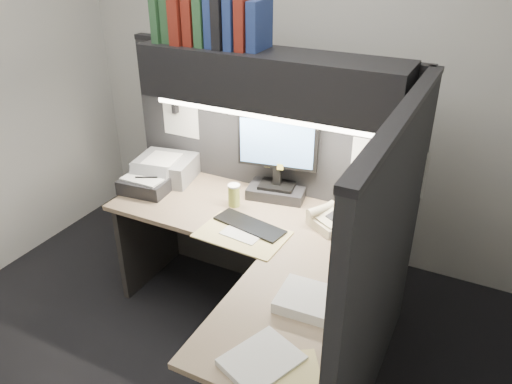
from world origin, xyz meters
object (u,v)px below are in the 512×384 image
monitor (277,166)px  overhead_shelf (269,79)px  desk (256,325)px  printer (166,168)px  coffee_cup (234,196)px  telephone (332,219)px  keyboard (250,225)px  notebook_stack (147,184)px

monitor → overhead_shelf: bearing=-125.6°
desk → printer: bearing=145.5°
desk → coffee_cup: (-0.45, 0.60, 0.35)m
overhead_shelf → telephone: bearing=-13.7°
monitor → printer: 0.80m
overhead_shelf → keyboard: bearing=-82.0°
telephone → coffee_cup: size_ratio=1.68×
printer → notebook_stack: 0.21m
coffee_cup → printer: size_ratio=0.35×
desk → overhead_shelf: size_ratio=1.10×
overhead_shelf → monitor: bearing=64.4°
desk → telephone: (0.16, 0.64, 0.33)m
desk → monitor: size_ratio=3.19×
monitor → desk: bearing=-81.8°
overhead_shelf → coffee_cup: 0.74m
keyboard → printer: size_ratio=1.15×
coffee_cup → printer: printer is taller
monitor → telephone: size_ratio=2.40×
desk → keyboard: (-0.25, 0.41, 0.30)m
desk → monitor: monitor is taller
coffee_cup → monitor: bearing=50.3°
keyboard → telephone: bearing=39.2°
keyboard → notebook_stack: notebook_stack is taller
coffee_cup → overhead_shelf: bearing=45.6°
desk → telephone: telephone is taller
overhead_shelf → coffee_cup: size_ratio=11.72×
keyboard → coffee_cup: 0.28m
overhead_shelf → printer: overhead_shelf is taller
overhead_shelf → printer: 1.02m
printer → notebook_stack: (-0.01, -0.21, -0.03)m
desk → printer: (-1.05, 0.72, 0.36)m
desk → overhead_shelf: (-0.30, 0.75, 1.06)m
overhead_shelf → notebook_stack: 1.07m
overhead_shelf → coffee_cup: bearing=-134.4°
desk → notebook_stack: bearing=154.0°
desk → monitor: (-0.27, 0.82, 0.50)m
printer → notebook_stack: size_ratio=1.22×
monitor → notebook_stack: 0.86m
coffee_cup → printer: (-0.59, 0.12, 0.01)m
keyboard → coffee_cup: size_ratio=3.25×
desk → printer: size_ratio=4.55×
desk → coffee_cup: bearing=127.3°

